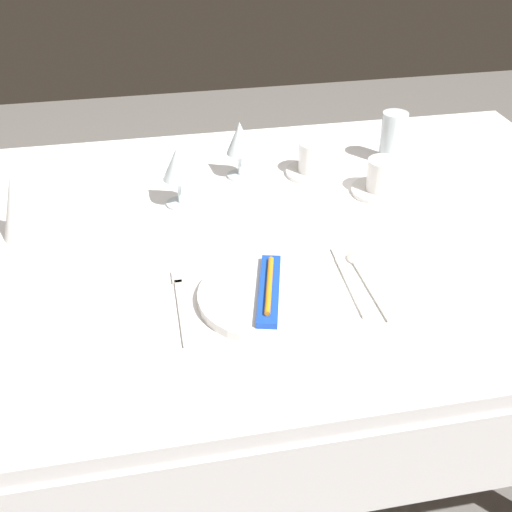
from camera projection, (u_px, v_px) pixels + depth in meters
name	position (u px, v px, depth m)	size (l,w,h in m)	color
ground_plane	(234.00, 470.00, 1.83)	(6.00, 6.00, 0.00)	slate
dining_table	(229.00, 267.00, 1.47)	(1.80, 1.11, 0.74)	white
dinner_plate	(269.00, 296.00, 1.23)	(0.26, 0.26, 0.02)	white
toothbrush_package	(269.00, 289.00, 1.22)	(0.09, 0.21, 0.02)	blue
fork_outer	(181.00, 303.00, 1.22)	(0.02, 0.23, 0.00)	beige
dinner_knife	(350.00, 282.00, 1.28)	(0.03, 0.23, 0.00)	beige
spoon_soup	(364.00, 277.00, 1.29)	(0.03, 0.22, 0.01)	beige
saucer_left	(382.00, 191.00, 1.59)	(0.14, 0.14, 0.01)	white
coffee_cup_left	(384.00, 175.00, 1.56)	(0.10, 0.08, 0.07)	white
saucer_right	(313.00, 172.00, 1.67)	(0.14, 0.14, 0.01)	white
coffee_cup_right	(315.00, 157.00, 1.64)	(0.10, 0.08, 0.07)	white
wine_glass_centre	(240.00, 141.00, 1.61)	(0.07, 0.07, 0.14)	silver
wine_glass_left	(178.00, 166.00, 1.49)	(0.07, 0.07, 0.14)	silver
drink_tumbler	(393.00, 141.00, 1.70)	(0.06, 0.06, 0.13)	silver
napkin_folded	(17.00, 205.00, 1.38)	(0.08, 0.08, 0.15)	white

